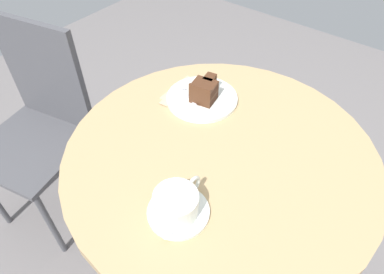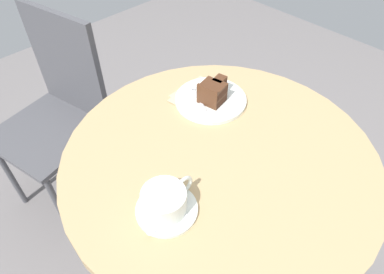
{
  "view_description": "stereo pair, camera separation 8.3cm",
  "coord_description": "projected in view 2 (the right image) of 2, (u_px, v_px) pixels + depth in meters",
  "views": [
    {
      "loc": [
        -0.53,
        -0.31,
        1.4
      ],
      "look_at": [
        -0.04,
        0.07,
        0.77
      ],
      "focal_mm": 32.0,
      "sensor_mm": 36.0,
      "label": 1
    },
    {
      "loc": [
        -0.47,
        -0.38,
        1.4
      ],
      "look_at": [
        -0.04,
        0.07,
        0.77
      ],
      "focal_mm": 32.0,
      "sensor_mm": 36.0,
      "label": 2
    }
  ],
  "objects": [
    {
      "name": "ground_plane",
      "position": [
        210.0,
        272.0,
        1.42
      ],
      "size": [
        4.4,
        4.4,
        0.01
      ],
      "primitive_type": "cube",
      "color": "slate",
      "rests_on": "ground"
    },
    {
      "name": "saucer",
      "position": [
        167.0,
        209.0,
        0.77
      ],
      "size": [
        0.14,
        0.14,
        0.01
      ],
      "color": "silver",
      "rests_on": "cafe_table"
    },
    {
      "name": "napkin",
      "position": [
        200.0,
        96.0,
        1.06
      ],
      "size": [
        0.17,
        0.16,
        0.0
      ],
      "rotation": [
        0.0,
        0.0,
        3.18
      ],
      "color": "tan",
      "rests_on": "cafe_table"
    },
    {
      "name": "cake_plate",
      "position": [
        211.0,
        100.0,
        1.04
      ],
      "size": [
        0.22,
        0.22,
        0.01
      ],
      "color": "silver",
      "rests_on": "cafe_table"
    },
    {
      "name": "cafe_chair",
      "position": [
        59.0,
        104.0,
        1.38
      ],
      "size": [
        0.45,
        0.45,
        0.87
      ],
      "rotation": [
        0.0,
        0.0,
        4.93
      ],
      "color": "#4C4C51",
      "rests_on": "ground"
    },
    {
      "name": "teaspoon",
      "position": [
        164.0,
        226.0,
        0.73
      ],
      "size": [
        0.1,
        0.04,
        0.0
      ],
      "rotation": [
        0.0,
        0.0,
        2.83
      ],
      "color": "silver",
      "rests_on": "saucer"
    },
    {
      "name": "coffee_cup",
      "position": [
        165.0,
        200.0,
        0.75
      ],
      "size": [
        0.14,
        0.1,
        0.06
      ],
      "color": "silver",
      "rests_on": "saucer"
    },
    {
      "name": "cake_slice",
      "position": [
        213.0,
        92.0,
        1.01
      ],
      "size": [
        0.1,
        0.08,
        0.07
      ],
      "rotation": [
        0.0,
        0.0,
        0.2
      ],
      "color": "#422619",
      "rests_on": "cake_plate"
    },
    {
      "name": "cafe_table",
      "position": [
        218.0,
        181.0,
        0.98
      ],
      "size": [
        0.83,
        0.83,
        0.73
      ],
      "color": "tan",
      "rests_on": "ground"
    },
    {
      "name": "fork",
      "position": [
        195.0,
        93.0,
        1.05
      ],
      "size": [
        0.07,
        0.13,
        0.0
      ],
      "rotation": [
        0.0,
        0.0,
        1.13
      ],
      "color": "silver",
      "rests_on": "cake_plate"
    }
  ]
}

